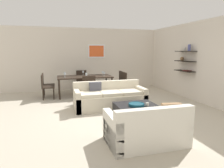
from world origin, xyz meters
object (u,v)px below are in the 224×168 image
Objects in this scene: dining_chair_left_far at (46,83)px; dining_table at (85,78)px; dining_chair_left_near at (46,85)px; loveseat_white at (146,128)px; wine_glass_foot at (86,74)px; coffee_table at (137,112)px; wine_glass_right_far at (103,72)px; wine_glass_left_far at (65,73)px; sofa_beige at (109,98)px; decorative_bowl at (136,104)px; wine_glass_right_near at (104,73)px; candle_jar at (147,104)px; dining_chair_right_far at (118,80)px; dining_chair_foot at (89,86)px; wine_glass_head at (83,72)px; dining_chair_right_near at (122,82)px; dining_chair_head at (82,79)px; wine_glass_left_near at (65,74)px.

dining_table is at bearing -8.94° from dining_chair_left_far.
loveseat_white is at bearing -64.89° from dining_chair_left_near.
loveseat_white is 7.96× the size of wine_glass_foot.
coffee_table is 6.22× the size of wine_glass_right_far.
wine_glass_foot is at bearing -37.35° from wine_glass_left_far.
sofa_beige is at bearing 90.99° from loveseat_white.
decorative_bowl is 3.11m from wine_glass_right_near.
wine_glass_right_near is (-0.07, 3.08, 0.45)m from decorative_bowl.
dining_table is (-1.07, 3.29, 0.27)m from candle_jar.
dining_chair_right_far reaches higher than sofa_beige.
dining_chair_foot and dining_chair_left_far have the same top height.
dining_chair_foot is (-0.47, 0.99, 0.21)m from sofa_beige.
loveseat_white is 1.62× the size of dining_chair_foot.
decorative_bowl is 0.19× the size of dining_table.
wine_glass_head reaches higher than wine_glass_right_far.
dining_chair_right_near is at bearing 78.63° from coffee_table.
dining_chair_right_far is at bearing 79.69° from decorative_bowl.
wine_glass_right_near is (0.74, -0.12, 0.17)m from dining_table.
wine_glass_foot is (-0.85, 2.70, 0.68)m from coffee_table.
wine_glass_left_far is at bearing 120.97° from sofa_beige.
dining_chair_head reaches higher than dining_table.
wine_glass_right_near is (0.74, -1.03, 0.36)m from dining_chair_head.
dining_chair_left_far is (-2.87, 0.45, 0.00)m from dining_chair_right_near.
wine_glass_left_far reaches higher than dining_chair_head.
decorative_bowl is (0.30, 1.19, 0.12)m from loveseat_white.
dining_chair_left_near reaches higher than sofa_beige.
dining_table is 0.93m from dining_chair_head.
dining_chair_foot is 1.40m from wine_glass_head.
wine_glass_left_far is at bearing 115.07° from decorative_bowl.
sofa_beige is at bearing -98.57° from wine_glass_right_near.
sofa_beige is 1.48× the size of loveseat_white.
dining_chair_left_near is at bearing -141.69° from dining_chair_head.
candle_jar is 4.32m from dining_chair_left_far.
wine_glass_left_near reaches higher than dining_chair_head.
loveseat_white is 8.81× the size of wine_glass_right_far.
wine_glass_right_near is (-0.69, 0.10, 0.36)m from dining_chair_right_near.
dining_chair_left_far reaches higher than coffee_table.
sofa_beige is 1.51m from candle_jar.
coffee_table is 6.52× the size of wine_glass_right_near.
wine_glass_right_far reaches higher than loveseat_white.
wine_glass_head is 1.10× the size of wine_glass_right_near.
dining_chair_left_near is (-1.44, 0.68, 0.00)m from dining_chair_foot.
wine_glass_left_far is (-1.81, 3.41, 0.45)m from candle_jar.
dining_chair_foot is at bearing -38.31° from dining_chair_left_far.
dining_chair_right_far is at bearing 26.78° from wine_glass_right_near.
wine_glass_foot is at bearing -156.81° from wine_glass_right_near.
dining_chair_head is at bearing 90.00° from dining_table.
dining_chair_left_near is 2.24m from wine_glass_right_far.
wine_glass_right_far is (0.27, 2.03, 0.57)m from sofa_beige.
wine_glass_right_near is at bearing -9.51° from wine_glass_left_far.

